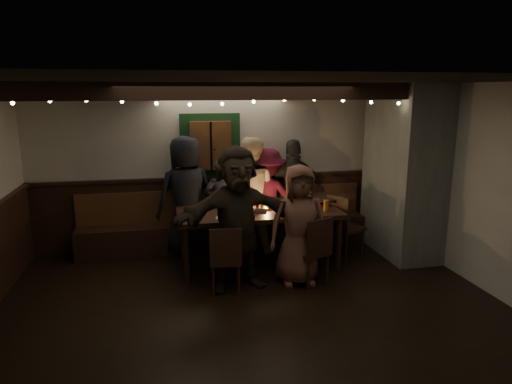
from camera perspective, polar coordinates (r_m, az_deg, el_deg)
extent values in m
cube|color=black|center=(5.46, -0.26, -14.73)|extent=(6.00, 5.00, 0.01)
cube|color=black|center=(4.85, -0.29, 13.80)|extent=(6.00, 5.00, 0.01)
cube|color=beige|center=(7.42, -4.19, 3.26)|extent=(6.00, 0.01, 2.60)
cube|color=beige|center=(6.32, 27.50, 0.18)|extent=(0.01, 5.00, 2.60)
cube|color=black|center=(7.55, -4.06, -2.40)|extent=(6.00, 0.05, 1.10)
cube|color=slate|center=(7.33, 17.98, 2.55)|extent=(0.70, 1.40, 2.60)
cube|color=black|center=(7.41, -3.76, -5.33)|extent=(4.60, 0.45, 0.45)
cube|color=#52361C|center=(7.45, -4.01, -1.42)|extent=(4.60, 0.06, 0.50)
cube|color=#133719|center=(7.28, -5.73, 5.83)|extent=(0.95, 0.04, 1.00)
cube|color=#52361C|center=(7.22, -5.68, 5.78)|extent=(0.64, 0.12, 0.76)
cube|color=black|center=(5.83, -2.32, 12.47)|extent=(6.00, 0.16, 0.22)
sphere|color=#FFE599|center=(5.96, -28.15, 9.77)|extent=(0.04, 0.04, 0.04)
sphere|color=#FFE599|center=(5.86, -24.36, 10.34)|extent=(0.04, 0.04, 0.04)
sphere|color=#FFE599|center=(5.79, -20.44, 10.71)|extent=(0.04, 0.04, 0.04)
sphere|color=#FFE599|center=(5.75, -16.42, 10.81)|extent=(0.04, 0.04, 0.04)
sphere|color=#FFE599|center=(5.73, -12.35, 10.76)|extent=(0.04, 0.04, 0.04)
sphere|color=#FFE599|center=(5.75, -8.28, 10.76)|extent=(0.04, 0.04, 0.04)
sphere|color=#FFE599|center=(5.79, -4.26, 10.93)|extent=(0.04, 0.04, 0.04)
sphere|color=#FFE599|center=(5.85, -0.30, 11.21)|extent=(0.04, 0.04, 0.04)
sphere|color=#FFE599|center=(5.95, 3.55, 11.44)|extent=(0.04, 0.04, 0.04)
sphere|color=#FFE599|center=(6.06, 7.27, 11.44)|extent=(0.04, 0.04, 0.04)
sphere|color=#FFE599|center=(6.21, 10.83, 11.19)|extent=(0.04, 0.04, 0.04)
sphere|color=#FFE599|center=(6.37, 14.20, 10.83)|extent=(0.04, 0.04, 0.04)
sphere|color=#FFE599|center=(6.56, 17.39, 10.54)|extent=(0.04, 0.04, 0.04)
sphere|color=#FFE599|center=(6.76, 20.41, 10.44)|extent=(0.04, 0.04, 0.04)
cube|color=black|center=(6.53, 0.36, -2.59)|extent=(2.31, 0.99, 0.07)
cylinder|color=black|center=(6.13, -8.69, -7.81)|extent=(0.08, 0.08, 0.76)
cylinder|color=black|center=(6.90, -9.09, -5.48)|extent=(0.08, 0.08, 0.76)
cylinder|color=black|center=(6.58, 10.29, -6.42)|extent=(0.08, 0.08, 0.76)
cylinder|color=black|center=(7.30, 7.90, -4.41)|extent=(0.08, 0.08, 0.76)
cylinder|color=#BF7226|center=(6.48, -6.33, -1.78)|extent=(0.08, 0.08, 0.15)
cylinder|color=#BF7226|center=(6.20, -2.37, -2.37)|extent=(0.08, 0.08, 0.15)
cylinder|color=silver|center=(6.70, -0.71, -1.22)|extent=(0.08, 0.08, 0.15)
cylinder|color=#BF7226|center=(6.46, 3.08, -1.76)|extent=(0.08, 0.08, 0.15)
cylinder|color=silver|center=(6.80, 5.11, -1.07)|extent=(0.08, 0.08, 0.15)
cylinder|color=#BF7226|center=(6.55, 8.76, -1.69)|extent=(0.08, 0.08, 0.15)
cylinder|color=white|center=(6.11, -3.73, -3.27)|extent=(0.29, 0.29, 0.02)
cube|color=#B2B2B7|center=(6.46, 0.47, -2.20)|extent=(0.18, 0.11, 0.05)
cylinder|color=#990C0C|center=(6.44, 0.18, -1.70)|extent=(0.04, 0.04, 0.18)
cylinder|color=gold|center=(6.45, 0.75, -1.67)|extent=(0.04, 0.04, 0.18)
cylinder|color=silver|center=(6.59, 1.36, -1.76)|extent=(0.05, 0.05, 0.09)
sphere|color=#FFB24C|center=(6.57, 1.37, -1.21)|extent=(0.03, 0.03, 0.03)
cube|color=black|center=(5.85, -3.85, -8.49)|extent=(0.43, 0.43, 0.04)
cube|color=black|center=(5.59, -3.81, -6.82)|extent=(0.39, 0.08, 0.45)
cylinder|color=black|center=(6.08, -2.37, -9.75)|extent=(0.03, 0.03, 0.38)
cylinder|color=black|center=(5.79, -2.15, -10.95)|extent=(0.03, 0.03, 0.38)
cylinder|color=black|center=(6.07, -5.41, -9.84)|extent=(0.03, 0.03, 0.38)
cylinder|color=black|center=(5.78, -5.36, -11.05)|extent=(0.03, 0.03, 0.38)
cube|color=black|center=(6.09, 6.75, -7.46)|extent=(0.54, 0.54, 0.04)
cube|color=black|center=(5.88, 8.04, -5.62)|extent=(0.39, 0.20, 0.47)
cylinder|color=black|center=(6.39, 6.82, -8.60)|extent=(0.04, 0.04, 0.40)
cylinder|color=black|center=(6.16, 8.92, -9.48)|extent=(0.04, 0.04, 0.40)
cylinder|color=black|center=(6.18, 4.49, -9.29)|extent=(0.04, 0.04, 0.40)
cylinder|color=black|center=(5.95, 6.57, -10.23)|extent=(0.04, 0.04, 0.40)
cube|color=black|center=(7.11, 11.21, -4.43)|extent=(0.58, 0.58, 0.04)
cube|color=black|center=(6.89, 10.18, -2.57)|extent=(0.22, 0.42, 0.50)
cylinder|color=black|center=(7.19, 13.14, -6.28)|extent=(0.04, 0.04, 0.43)
cylinder|color=black|center=(6.94, 11.20, -6.89)|extent=(0.04, 0.04, 0.43)
cylinder|color=black|center=(7.42, 11.06, -5.60)|extent=(0.04, 0.04, 0.43)
cylinder|color=black|center=(7.17, 9.11, -6.16)|extent=(0.04, 0.04, 0.43)
cylinder|color=black|center=(7.33, 8.43, -7.39)|extent=(0.47, 0.47, 0.03)
cylinder|color=black|center=(7.19, 8.54, -4.12)|extent=(0.06, 0.06, 0.90)
cylinder|color=black|center=(7.07, 8.66, -0.62)|extent=(0.58, 0.58, 0.04)
imported|color=black|center=(7.06, -8.71, -0.46)|extent=(1.03, 0.82, 1.85)
imported|color=#29282F|center=(7.07, -4.25, -1.78)|extent=(0.56, 0.39, 1.50)
imported|color=beige|center=(7.13, -0.83, -0.34)|extent=(1.06, 0.94, 1.81)
imported|color=#4F1024|center=(7.26, 1.44, -0.86)|extent=(1.17, 0.87, 1.62)
imported|color=#2A2B2D|center=(7.39, 4.73, -0.16)|extent=(1.07, 0.56, 1.75)
imported|color=#2C231B|center=(5.76, -2.35, -3.29)|extent=(1.78, 0.79, 1.85)
imported|color=brown|center=(5.95, 5.35, -4.13)|extent=(0.81, 0.56, 1.59)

